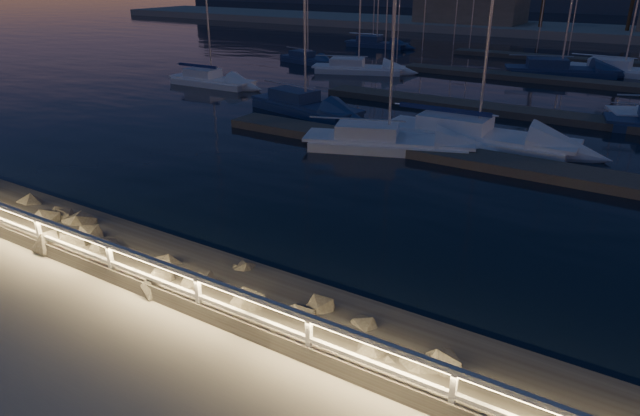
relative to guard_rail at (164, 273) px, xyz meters
The scene contains 15 objects.
ground 0.78m from the guard_rail, ahead, with size 400.00×400.00×0.00m, color gray.
harbor_water 31.27m from the guard_rail, 89.87° to the left, with size 400.00×440.00×0.60m.
guard_rail is the anchor object (origin of this frame).
riprap 5.93m from the guard_rail, 10.63° to the left, with size 22.85×2.48×1.32m.
floating_docks 32.52m from the guard_rail, 89.88° to the left, with size 22.00×36.00×0.40m.
far_shore 74.05m from the guard_rail, 90.04° to the left, with size 160.00×14.00×5.20m.
sailboat_a 22.14m from the guard_rail, 115.62° to the left, with size 7.98×3.87×13.17m.
sailboat_b 15.91m from the guard_rail, 97.64° to the left, with size 8.16×4.88×13.47m.
sailboat_c 19.04m from the guard_rail, 86.70° to the left, with size 9.31×3.02×15.65m.
sailboat_e 30.85m from the guard_rail, 130.74° to the left, with size 6.96×2.29×11.81m.
sailboat_i 41.33m from the guard_rail, 119.10° to the left, with size 6.28×3.14×10.36m.
sailboat_j 36.59m from the guard_rail, 112.05° to the left, with size 7.74×4.63×12.78m.
sailboat_k 44.64m from the guard_rail, 83.88° to the left, with size 8.73×3.19×14.53m.
sailboat_m 53.57m from the guard_rail, 112.07° to the left, with size 7.07×2.41×11.95m.
sailboat_n 41.66m from the guard_rail, 89.32° to the left, with size 8.80×5.18×14.52m.
Camera 1 is at (9.28, -7.88, 7.33)m, focal length 32.00 mm.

